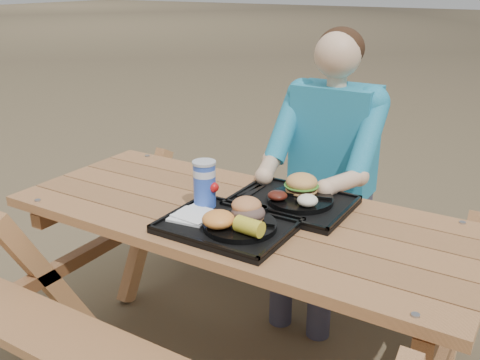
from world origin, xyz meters
The scene contains 17 objects.
picnic_table centered at (0.00, 0.00, 0.38)m, with size 1.80×1.49×0.75m, color #999999, non-canonical shape.
tray_near centered at (0.04, -0.15, 0.76)m, with size 0.45×0.35×0.02m, color black.
tray_far centered at (0.15, 0.15, 0.76)m, with size 0.45×0.35×0.02m, color black.
plate_near centered at (0.10, -0.16, 0.78)m, with size 0.26×0.26×0.02m, color black.
plate_far centered at (0.18, 0.16, 0.78)m, with size 0.26×0.26×0.02m, color black.
napkin_stack centered at (-0.10, -0.17, 0.78)m, with size 0.14×0.14×0.02m, color white.
soda_cup centered at (-0.12, -0.06, 0.86)m, with size 0.08×0.08×0.17m, color #183FB5.
condiment_bbq centered at (0.04, -0.03, 0.79)m, with size 0.06×0.06×0.03m, color black.
condiment_mustard centered at (0.10, -0.02, 0.79)m, with size 0.05×0.05×0.03m, color gold.
sandwich centered at (0.10, -0.11, 0.85)m, with size 0.11×0.11×0.12m, color #D2814A, non-canonical shape.
mac_cheese centered at (0.05, -0.22, 0.82)m, with size 0.11×0.11×0.06m, color #FFA243.
corn_cob centered at (0.17, -0.22, 0.82)m, with size 0.10×0.10×0.06m, color yellow, non-canonical shape.
cutlery_far centered at (-0.03, 0.16, 0.77)m, with size 0.03×0.16×0.01m, color black.
burger centered at (0.15, 0.22, 0.85)m, with size 0.13×0.13×0.11m, color #EEA554, non-canonical shape.
baked_beans centered at (0.11, 0.09, 0.81)m, with size 0.08×0.08×0.03m, color #521910.
potato_salad centered at (0.23, 0.10, 0.81)m, with size 0.08×0.08×0.04m, color white.
diner centered at (0.09, 0.70, 0.64)m, with size 0.48×0.84×1.28m, color #17A6A4, non-canonical shape.
Camera 1 is at (0.97, -1.60, 1.59)m, focal length 40.00 mm.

